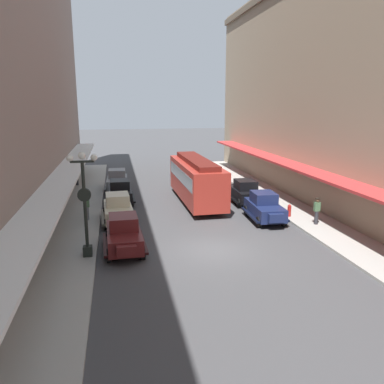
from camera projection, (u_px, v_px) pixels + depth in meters
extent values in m
plane|color=#424244|center=(214.00, 251.00, 20.28)|extent=(200.00, 200.00, 0.00)
cube|color=#A8A59E|center=(65.00, 260.00, 18.85)|extent=(3.00, 60.00, 0.15)
cube|color=#A8A59E|center=(344.00, 240.00, 21.68)|extent=(3.00, 60.00, 0.15)
cube|color=white|center=(47.00, 203.00, 18.08)|extent=(1.80, 54.00, 0.16)
cube|color=#BF3333|center=(359.00, 188.00, 21.14)|extent=(1.80, 54.00, 0.16)
cube|color=#19234C|center=(264.00, 210.00, 25.36)|extent=(1.89, 3.98, 0.80)
cube|color=#19234C|center=(264.00, 197.00, 25.44)|extent=(1.52, 1.77, 0.70)
cube|color=#8C9EA8|center=(264.00, 197.00, 25.44)|extent=(1.45, 1.73, 0.42)
cube|color=#19234C|center=(276.00, 218.00, 23.30)|extent=(0.95, 0.41, 0.52)
cube|color=black|center=(278.00, 214.00, 25.57)|extent=(0.41, 3.52, 0.12)
cube|color=black|center=(250.00, 215.00, 25.30)|extent=(0.41, 3.52, 0.12)
cylinder|color=black|center=(284.00, 221.00, 24.25)|extent=(0.25, 0.69, 0.68)
cylinder|color=black|center=(259.00, 222.00, 24.02)|extent=(0.25, 0.69, 0.68)
cylinder|color=black|center=(269.00, 209.00, 26.88)|extent=(0.25, 0.69, 0.68)
cylinder|color=black|center=(246.00, 210.00, 26.66)|extent=(0.25, 0.69, 0.68)
cube|color=#591919|center=(124.00, 237.00, 20.12)|extent=(1.82, 3.95, 0.80)
cube|color=#591919|center=(123.00, 222.00, 20.19)|extent=(1.49, 1.74, 0.70)
cube|color=#8C9EA8|center=(123.00, 222.00, 20.19)|extent=(1.42, 1.71, 0.42)
cube|color=#591919|center=(127.00, 251.00, 18.08)|extent=(0.95, 0.39, 0.52)
cube|color=black|center=(143.00, 242.00, 20.40)|extent=(0.35, 3.52, 0.12)
cube|color=black|center=(106.00, 244.00, 19.98)|extent=(0.35, 3.52, 0.12)
cylinder|color=black|center=(143.00, 253.00, 19.09)|extent=(0.24, 0.69, 0.68)
cylinder|color=black|center=(109.00, 256.00, 18.73)|extent=(0.24, 0.69, 0.68)
cylinder|color=black|center=(138.00, 235.00, 21.68)|extent=(0.24, 0.69, 0.68)
cylinder|color=black|center=(108.00, 237.00, 21.33)|extent=(0.24, 0.69, 0.68)
cube|color=beige|center=(118.00, 211.00, 24.91)|extent=(1.88, 3.98, 0.80)
cube|color=beige|center=(117.00, 199.00, 24.98)|extent=(1.52, 1.77, 0.70)
cube|color=#8C9EA8|center=(117.00, 199.00, 24.98)|extent=(1.45, 1.73, 0.42)
cube|color=beige|center=(120.00, 220.00, 22.88)|extent=(0.95, 0.40, 0.52)
cube|color=#6D6856|center=(133.00, 215.00, 25.20)|extent=(0.41, 3.52, 0.12)
cube|color=#6D6856|center=(103.00, 217.00, 24.76)|extent=(0.41, 3.52, 0.12)
cylinder|color=black|center=(133.00, 223.00, 23.90)|extent=(0.25, 0.69, 0.68)
cylinder|color=black|center=(106.00, 225.00, 23.52)|extent=(0.25, 0.69, 0.68)
cylinder|color=black|center=(129.00, 211.00, 26.48)|extent=(0.25, 0.69, 0.68)
cylinder|color=black|center=(105.00, 213.00, 26.10)|extent=(0.25, 0.69, 0.68)
cube|color=black|center=(244.00, 193.00, 29.87)|extent=(1.76, 3.93, 0.80)
cube|color=black|center=(246.00, 185.00, 29.46)|extent=(1.47, 1.72, 0.70)
cube|color=#8C9EA8|center=(246.00, 185.00, 29.46)|extent=(1.39, 1.69, 0.42)
cube|color=black|center=(236.00, 187.00, 31.90)|extent=(0.94, 0.37, 0.52)
cube|color=black|center=(232.00, 198.00, 29.78)|extent=(0.29, 3.51, 0.12)
cube|color=black|center=(256.00, 197.00, 30.11)|extent=(0.29, 3.51, 0.12)
cylinder|color=black|center=(229.00, 195.00, 31.13)|extent=(0.23, 0.68, 0.68)
cylinder|color=black|center=(249.00, 194.00, 31.41)|extent=(0.23, 0.68, 0.68)
cylinder|color=black|center=(239.00, 203.00, 28.51)|extent=(0.23, 0.68, 0.68)
cylinder|color=black|center=(260.00, 202.00, 28.79)|extent=(0.23, 0.68, 0.68)
cube|color=black|center=(120.00, 193.00, 29.88)|extent=(1.76, 3.92, 0.80)
cube|color=black|center=(120.00, 185.00, 29.48)|extent=(1.47, 1.72, 0.70)
cube|color=#8C9EA8|center=(120.00, 185.00, 29.48)|extent=(1.39, 1.69, 0.42)
cube|color=black|center=(119.00, 187.00, 31.90)|extent=(0.94, 0.37, 0.52)
cube|color=black|center=(108.00, 198.00, 29.76)|extent=(0.29, 3.51, 0.12)
cube|color=black|center=(133.00, 197.00, 30.14)|extent=(0.29, 3.51, 0.12)
cylinder|color=black|center=(109.00, 195.00, 31.11)|extent=(0.23, 0.68, 0.68)
cylinder|color=black|center=(130.00, 194.00, 31.44)|extent=(0.23, 0.68, 0.68)
cylinder|color=black|center=(110.00, 203.00, 28.50)|extent=(0.23, 0.68, 0.68)
cylinder|color=black|center=(132.00, 202.00, 28.83)|extent=(0.23, 0.68, 0.68)
cube|color=slate|center=(117.00, 182.00, 34.15)|extent=(1.82, 3.95, 0.80)
cube|color=slate|center=(117.00, 173.00, 34.22)|extent=(1.49, 1.75, 0.70)
cube|color=#8C9EA8|center=(117.00, 173.00, 34.22)|extent=(1.42, 1.71, 0.42)
cube|color=slate|center=(117.00, 187.00, 32.09)|extent=(0.95, 0.39, 0.52)
cube|color=#393A3D|center=(128.00, 185.00, 34.37)|extent=(0.35, 3.52, 0.12)
cube|color=#393A3D|center=(106.00, 186.00, 34.07)|extent=(0.35, 3.52, 0.12)
cylinder|color=black|center=(127.00, 190.00, 33.05)|extent=(0.24, 0.69, 0.68)
cylinder|color=black|center=(107.00, 190.00, 32.80)|extent=(0.24, 0.69, 0.68)
cylinder|color=black|center=(127.00, 183.00, 35.68)|extent=(0.24, 0.69, 0.68)
cylinder|color=black|center=(109.00, 184.00, 35.42)|extent=(0.24, 0.69, 0.68)
cube|color=#A52D23|center=(196.00, 180.00, 29.71)|extent=(2.63, 9.63, 2.70)
cube|color=#5B1913|center=(196.00, 161.00, 29.37)|extent=(1.62, 8.66, 0.36)
cube|color=#8C9EA8|center=(196.00, 174.00, 29.61)|extent=(2.65, 8.87, 0.95)
cube|color=black|center=(189.00, 192.00, 32.80)|extent=(2.02, 1.23, 0.40)
cube|color=black|center=(205.00, 210.00, 27.31)|extent=(2.02, 1.23, 0.40)
cube|color=black|center=(88.00, 251.00, 19.17)|extent=(0.44, 0.44, 0.50)
cylinder|color=black|center=(85.00, 205.00, 18.64)|extent=(0.16, 0.16, 4.20)
cube|color=black|center=(82.00, 162.00, 18.18)|extent=(1.10, 0.10, 0.10)
sphere|color=white|center=(70.00, 158.00, 18.03)|extent=(0.32, 0.32, 0.32)
sphere|color=white|center=(94.00, 157.00, 18.24)|extent=(0.32, 0.32, 0.32)
sphere|color=white|center=(82.00, 156.00, 18.11)|extent=(0.36, 0.36, 0.36)
cylinder|color=black|center=(84.00, 195.00, 18.53)|extent=(0.64, 0.18, 0.64)
cylinder|color=silver|center=(84.00, 194.00, 18.63)|extent=(0.56, 0.02, 0.56)
cylinder|color=#B21E19|center=(289.00, 211.00, 25.85)|extent=(0.24, 0.24, 0.70)
sphere|color=#B21E19|center=(290.00, 206.00, 25.76)|extent=(0.20, 0.20, 0.20)
cylinder|color=#2D2D33|center=(316.00, 218.00, 24.15)|extent=(0.24, 0.24, 0.85)
cube|color=#4C724C|center=(317.00, 207.00, 23.99)|extent=(0.36, 0.22, 0.56)
sphere|color=brown|center=(318.00, 200.00, 23.90)|extent=(0.22, 0.22, 0.22)
cylinder|color=black|center=(318.00, 198.00, 23.88)|extent=(0.28, 0.28, 0.04)
cylinder|color=#2D2D33|center=(77.00, 180.00, 35.77)|extent=(0.24, 0.24, 0.85)
cube|color=#8C6647|center=(77.00, 173.00, 35.61)|extent=(0.36, 0.22, 0.56)
sphere|color=tan|center=(76.00, 169.00, 35.53)|extent=(0.22, 0.22, 0.22)
cylinder|color=black|center=(76.00, 167.00, 35.50)|extent=(0.28, 0.28, 0.04)
cylinder|color=slate|center=(87.00, 213.00, 25.10)|extent=(0.24, 0.24, 0.85)
cube|color=#4C724C|center=(86.00, 203.00, 24.95)|extent=(0.36, 0.22, 0.56)
sphere|color=beige|center=(86.00, 197.00, 24.86)|extent=(0.22, 0.22, 0.22)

